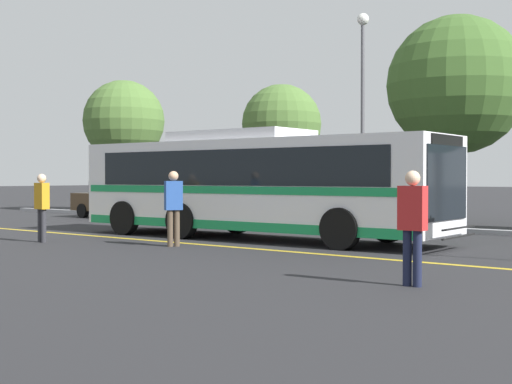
% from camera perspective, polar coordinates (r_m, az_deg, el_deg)
% --- Properties ---
extents(ground_plane, '(220.00, 220.00, 0.00)m').
position_cam_1_polar(ground_plane, '(19.70, 1.15, -3.79)').
color(ground_plane, '#262628').
extents(lane_strip_0, '(31.01, 0.20, 0.01)m').
position_cam_1_polar(lane_strip_0, '(18.13, -4.34, -4.21)').
color(lane_strip_0, gold).
rests_on(lane_strip_0, ground_plane).
extents(curb_strip, '(39.01, 0.36, 0.15)m').
position_cam_1_polar(curb_strip, '(24.30, 8.07, -2.68)').
color(curb_strip, '#99999E').
rests_on(curb_strip, ground_plane).
extents(transit_bus, '(11.38, 2.97, 3.00)m').
position_cam_1_polar(transit_bus, '(19.73, -0.03, 0.74)').
color(transit_bus, white).
rests_on(transit_bus, ground_plane).
extents(parked_car_0, '(4.23, 1.95, 1.55)m').
position_cam_1_polar(parked_car_0, '(30.23, -10.93, -0.60)').
color(parked_car_0, '#4C3823').
rests_on(parked_car_0, ground_plane).
extents(parked_car_1, '(4.67, 2.20, 1.44)m').
position_cam_1_polar(parked_car_1, '(26.23, -3.88, -0.95)').
color(parked_car_1, maroon).
rests_on(parked_car_1, ground_plane).
extents(pedestrian_0, '(0.43, 0.24, 1.81)m').
position_cam_1_polar(pedestrian_0, '(11.39, 12.41, -2.20)').
color(pedestrian_0, '#191E38').
rests_on(pedestrian_0, ground_plane).
extents(pedestrian_1, '(0.44, 0.26, 1.80)m').
position_cam_1_polar(pedestrian_1, '(19.50, -16.76, -0.85)').
color(pedestrian_1, '#2D2D33').
rests_on(pedestrian_1, ground_plane).
extents(pedestrian_2, '(0.40, 0.47, 1.86)m').
position_cam_1_polar(pedestrian_2, '(17.65, -6.62, -0.88)').
color(pedestrian_2, brown).
rests_on(pedestrian_2, ground_plane).
extents(street_lamp, '(0.41, 0.41, 7.35)m').
position_cam_1_polar(street_lamp, '(25.05, 8.54, 8.08)').
color(street_lamp, '#59595E').
rests_on(street_lamp, ground_plane).
extents(tree_0, '(4.04, 4.04, 6.54)m').
position_cam_1_polar(tree_0, '(36.23, -10.53, 5.60)').
color(tree_0, '#513823').
rests_on(tree_0, ground_plane).
extents(tree_2, '(3.57, 3.57, 5.88)m').
position_cam_1_polar(tree_2, '(32.07, 2.05, 5.43)').
color(tree_2, '#513823').
rests_on(tree_2, ground_plane).
extents(tree_3, '(5.06, 5.06, 7.62)m').
position_cam_1_polar(tree_3, '(27.32, 15.74, 8.23)').
color(tree_3, '#513823').
rests_on(tree_3, ground_plane).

